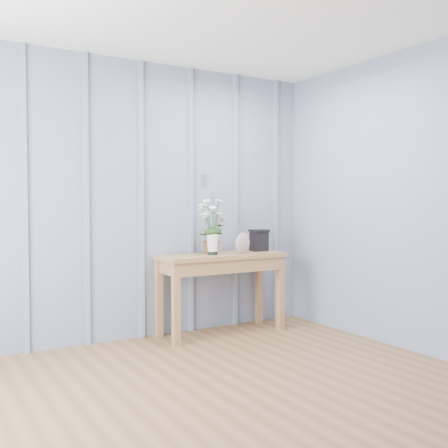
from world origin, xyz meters
TOP-DOWN VIEW (x-y plane):
  - ground at (0.00, 0.00)m, footprint 4.50×4.50m
  - room_shell at (0.00, 0.92)m, footprint 4.00×4.50m
  - sideboard at (0.95, 1.99)m, footprint 1.20×0.45m
  - daisy_vase at (0.83, 1.95)m, footprint 0.39×0.29m
  - spider_plant at (0.89, 2.08)m, footprint 0.32×0.30m
  - felt_disc_vessel at (1.12, 1.89)m, footprint 0.20×0.11m
  - carved_box at (1.40, 2.03)m, footprint 0.18×0.15m

SIDE VIEW (x-z plane):
  - ground at x=0.00m, z-range 0.00..0.00m
  - sideboard at x=0.95m, z-range 0.26..1.01m
  - felt_disc_vessel at x=1.12m, z-range 0.75..0.95m
  - carved_box at x=1.40m, z-range 0.75..0.97m
  - spider_plant at x=0.89m, z-range 0.75..1.03m
  - daisy_vase at x=0.83m, z-range 0.82..1.37m
  - room_shell at x=0.00m, z-range 0.74..3.24m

